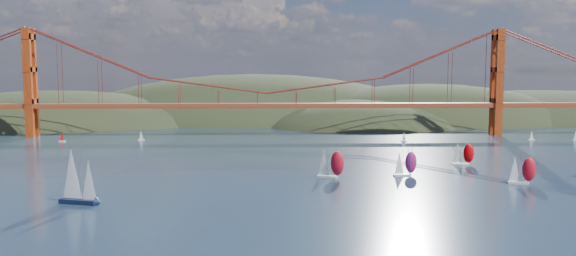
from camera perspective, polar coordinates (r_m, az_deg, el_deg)
The scene contains 13 objects.
ground at distance 114.45m, azimuth -2.22°, elevation -11.17°, with size 1200.00×1200.00×0.00m, color black.
headlands at distance 392.98m, azimuth 4.48°, elevation -0.90°, with size 725.00×225.00×96.00m.
bridge at distance 289.47m, azimuth -2.48°, elevation 5.58°, with size 552.00×12.00×55.00m.
sloop_navy at distance 151.32m, azimuth -20.66°, elevation -4.65°, with size 10.58×7.34×15.66m.
racer_0 at distance 176.11m, azimuth 4.30°, elevation -3.61°, with size 8.72×5.75×9.75m.
racer_1 at distance 180.19m, azimuth 22.63°, elevation -3.94°, with size 8.06×4.03×9.06m.
racer_3 at distance 209.23m, azimuth 17.33°, elevation -2.50°, with size 7.71×3.93×8.66m.
racer_rwb at distance 182.82m, azimuth 11.78°, elevation -3.51°, with size 7.86×3.95×8.83m.
distant_boat_2 at distance 286.18m, azimuth -21.97°, elevation -0.82°, with size 3.00×2.00×4.70m.
distant_boat_3 at distance 279.27m, azimuth -14.70°, elevation -0.75°, with size 3.00×2.00×4.70m.
distant_boat_4 at distance 294.79m, azimuth 23.51°, elevation -0.70°, with size 3.00×2.00×4.70m.
distant_boat_5 at distance 304.14m, azimuth 27.19°, elevation -0.68°, with size 3.00×2.00×4.70m.
distant_boat_8 at distance 271.09m, azimuth 11.70°, elevation -0.87°, with size 3.00×2.00×4.70m.
Camera 1 is at (0.46, -109.46, 33.44)m, focal length 35.00 mm.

